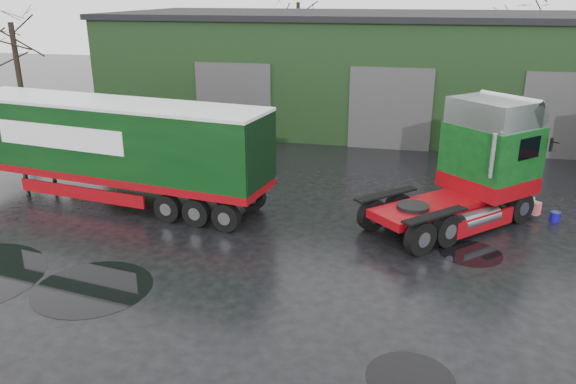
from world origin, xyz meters
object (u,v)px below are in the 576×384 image
object	(u,v)px
tree_left	(16,57)
tree_back_b	(518,46)
wash_bucket	(555,217)
tree_back_a	(298,28)
warehouse	(397,69)
hero_tractor	(452,167)
trailer_left	(111,152)

from	to	relation	value
tree_left	tree_back_b	distance (m)	32.45
wash_bucket	tree_back_a	xyz separation A→B (m)	(-14.13, 24.25, 4.59)
tree_left	warehouse	bearing A→B (deg)	22.83
wash_bucket	tree_back_b	size ratio (longest dim) A/B	0.05
tree_back_a	hero_tractor	bearing A→B (deg)	-67.62
tree_left	tree_back_a	xyz separation A→B (m)	(11.00, 18.00, 0.50)
warehouse	tree_back_b	distance (m)	12.82
trailer_left	wash_bucket	world-z (taller)	trailer_left
warehouse	tree_back_a	size ratio (longest dim) A/B	3.41
wash_bucket	tree_back_b	bearing A→B (deg)	85.60
tree_back_b	wash_bucket	bearing A→B (deg)	-94.40
trailer_left	wash_bucket	bearing A→B (deg)	-75.71
wash_bucket	warehouse	bearing A→B (deg)	113.30
warehouse	trailer_left	bearing A→B (deg)	-121.07
warehouse	tree_left	world-z (taller)	tree_left
tree_left	tree_back_a	bearing A→B (deg)	58.57
warehouse	tree_back_a	xyz separation A→B (m)	(-8.00, 10.00, 1.59)
hero_tractor	trailer_left	world-z (taller)	hero_tractor
tree_back_a	trailer_left	bearing A→B (deg)	-93.33
wash_bucket	tree_left	distance (m)	26.22
hero_tractor	tree_left	world-z (taller)	tree_left
wash_bucket	trailer_left	bearing A→B (deg)	-174.44
warehouse	trailer_left	world-z (taller)	warehouse
trailer_left	tree_left	world-z (taller)	tree_left
trailer_left	tree_left	bearing A→B (deg)	59.45
warehouse	tree_left	distance (m)	20.64
tree_back_b	tree_left	bearing A→B (deg)	-146.31
wash_bucket	tree_back_a	distance (m)	28.44
warehouse	wash_bucket	world-z (taller)	warehouse
tree_back_a	tree_left	bearing A→B (deg)	-121.43
trailer_left	wash_bucket	xyz separation A→B (m)	(15.63, 1.52, -1.73)
trailer_left	wash_bucket	distance (m)	15.80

